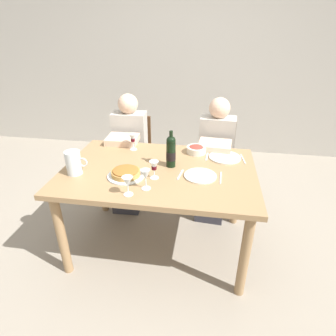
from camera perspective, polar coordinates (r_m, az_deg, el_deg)
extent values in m
plane|color=gray|center=(2.62, -1.64, -15.05)|extent=(8.00, 8.00, 0.00)
cube|color=#B2ADA3|center=(4.19, 4.12, 22.33)|extent=(8.00, 0.10, 2.80)
cube|color=#9E7A51|center=(2.19, -1.89, -0.66)|extent=(1.50, 1.00, 0.04)
cylinder|color=#9E7A51|center=(2.30, -20.92, -12.73)|extent=(0.07, 0.07, 0.72)
cylinder|color=#9E7A51|center=(2.07, 15.37, -16.93)|extent=(0.07, 0.07, 0.72)
cylinder|color=#9E7A51|center=(2.91, -13.31, -2.41)|extent=(0.07, 0.07, 0.72)
cylinder|color=#9E7A51|center=(2.73, 13.91, -4.59)|extent=(0.07, 0.07, 0.72)
cylinder|color=black|center=(2.18, 0.61, 2.79)|extent=(0.07, 0.07, 0.20)
sphere|color=black|center=(2.14, 0.62, 5.58)|extent=(0.07, 0.07, 0.07)
cylinder|color=black|center=(2.12, 0.63, 6.68)|extent=(0.03, 0.03, 0.07)
cylinder|color=black|center=(2.19, 0.60, 2.55)|extent=(0.08, 0.08, 0.07)
cylinder|color=silver|center=(2.19, -18.72, 1.03)|extent=(0.11, 0.11, 0.18)
cylinder|color=silver|center=(2.21, -18.59, 0.27)|extent=(0.10, 0.10, 0.11)
torus|color=silver|center=(2.16, -16.98, 1.12)|extent=(0.07, 0.01, 0.07)
cylinder|color=silver|center=(2.10, -8.55, -1.55)|extent=(0.28, 0.28, 0.01)
cylinder|color=#C18E47|center=(2.09, -8.59, -1.01)|extent=(0.22, 0.22, 0.03)
ellipsoid|color=#9E6028|center=(2.08, -8.63, -0.44)|extent=(0.19, 0.19, 0.02)
cylinder|color=silver|center=(2.46, 5.78, 3.71)|extent=(0.17, 0.17, 0.06)
ellipsoid|color=#B2382D|center=(2.45, 5.80, 4.13)|extent=(0.14, 0.14, 0.04)
cylinder|color=silver|center=(2.54, -7.08, 3.81)|extent=(0.06, 0.06, 0.00)
cylinder|color=silver|center=(2.53, -7.12, 4.60)|extent=(0.01, 0.01, 0.07)
cone|color=silver|center=(2.50, -7.22, 6.12)|extent=(0.07, 0.07, 0.07)
cylinder|color=#470A14|center=(2.51, -7.19, 5.69)|extent=(0.04, 0.04, 0.03)
cylinder|color=silver|center=(1.88, -8.07, -5.33)|extent=(0.06, 0.06, 0.00)
cylinder|color=silver|center=(1.87, -8.13, -4.47)|extent=(0.01, 0.01, 0.06)
cone|color=silver|center=(1.83, -8.27, -2.74)|extent=(0.07, 0.07, 0.07)
cylinder|color=silver|center=(1.94, -4.48, -4.15)|extent=(0.06, 0.06, 0.00)
cylinder|color=silver|center=(1.92, -4.52, -3.25)|extent=(0.01, 0.01, 0.07)
cone|color=silver|center=(1.88, -4.60, -1.39)|extent=(0.06, 0.06, 0.08)
cylinder|color=silver|center=(2.06, -2.80, -1.98)|extent=(0.06, 0.06, 0.00)
cylinder|color=silver|center=(2.04, -2.83, -1.14)|extent=(0.01, 0.01, 0.06)
cone|color=silver|center=(2.01, -2.87, 0.51)|extent=(0.07, 0.07, 0.07)
cylinder|color=#470A14|center=(2.02, -2.86, 0.03)|extent=(0.04, 0.04, 0.02)
cylinder|color=silver|center=(2.09, 6.60, -1.58)|extent=(0.24, 0.24, 0.01)
cylinder|color=silver|center=(2.41, 11.53, 2.16)|extent=(0.27, 0.27, 0.01)
cube|color=silver|center=(2.10, 2.51, -1.36)|extent=(0.04, 0.16, 0.00)
cube|color=silver|center=(2.09, 10.70, -1.95)|extent=(0.02, 0.18, 0.00)
cube|color=silver|center=(2.42, 15.05, 1.82)|extent=(0.03, 0.18, 0.00)
cube|color=silver|center=(2.41, 7.96, 2.35)|extent=(0.02, 0.16, 0.00)
cube|color=brown|center=(3.11, -7.26, 2.28)|extent=(0.42, 0.42, 0.02)
cube|color=brown|center=(3.20, -6.73, 7.10)|extent=(0.36, 0.04, 0.40)
cylinder|color=brown|center=(3.12, -10.75, -2.82)|extent=(0.04, 0.04, 0.45)
cylinder|color=brown|center=(3.04, -4.60, -3.24)|extent=(0.04, 0.04, 0.45)
cylinder|color=brown|center=(3.40, -9.17, 0.04)|extent=(0.04, 0.04, 0.45)
cylinder|color=brown|center=(3.33, -3.52, -0.27)|extent=(0.04, 0.04, 0.45)
cube|color=#B7B2A8|center=(2.97, -7.76, 6.49)|extent=(0.35, 0.21, 0.50)
sphere|color=beige|center=(2.87, -8.19, 12.83)|extent=(0.20, 0.20, 0.20)
cube|color=#33333D|center=(2.91, -8.32, 0.53)|extent=(0.32, 0.39, 0.14)
cube|color=#33333D|center=(2.92, -8.68, -5.53)|extent=(0.28, 0.13, 0.40)
cube|color=beige|center=(2.70, -9.24, 5.74)|extent=(0.30, 0.25, 0.06)
cube|color=brown|center=(2.99, 9.52, 1.01)|extent=(0.43, 0.43, 0.02)
cube|color=brown|center=(3.07, 10.12, 6.01)|extent=(0.36, 0.06, 0.40)
cylinder|color=brown|center=(2.97, 5.61, -4.14)|extent=(0.04, 0.04, 0.45)
cylinder|color=brown|center=(2.95, 12.17, -4.87)|extent=(0.04, 0.04, 0.45)
cylinder|color=brown|center=(3.26, 6.49, -1.07)|extent=(0.04, 0.04, 0.45)
cylinder|color=brown|center=(3.24, 12.44, -1.72)|extent=(0.04, 0.04, 0.45)
cube|color=#B7B2A8|center=(2.85, 9.91, 5.34)|extent=(0.35, 0.23, 0.50)
sphere|color=beige|center=(2.74, 10.49, 11.94)|extent=(0.20, 0.20, 0.20)
cube|color=#33333D|center=(2.78, 9.19, -0.87)|extent=(0.33, 0.40, 0.14)
cube|color=#33333D|center=(2.79, 8.49, -7.18)|extent=(0.28, 0.14, 0.40)
cube|color=beige|center=(2.56, 9.53, 4.50)|extent=(0.31, 0.26, 0.06)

